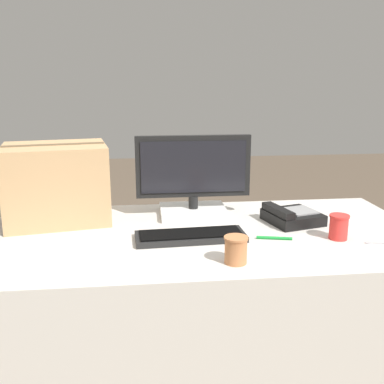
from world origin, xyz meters
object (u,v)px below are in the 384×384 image
at_px(desk_phone, 291,216).
at_px(pen_marker, 274,238).
at_px(monitor, 193,182).
at_px(paper_cup_right, 339,227).
at_px(paper_cup_left, 236,250).
at_px(keyboard, 191,236).
at_px(spoon, 378,243).
at_px(cardboard_box, 57,183).

height_order(desk_phone, pen_marker, desk_phone).
bearing_deg(monitor, pen_marker, -52.50).
height_order(monitor, paper_cup_right, monitor).
bearing_deg(paper_cup_left, keyboard, 117.33).
xyz_separation_m(monitor, desk_phone, (0.41, -0.17, -0.13)).
height_order(paper_cup_right, spoon, paper_cup_right).
distance_m(paper_cup_left, spoon, 0.59).
distance_m(monitor, pen_marker, 0.48).
relative_size(keyboard, paper_cup_left, 4.64).
height_order(monitor, pen_marker, monitor).
bearing_deg(desk_phone, paper_cup_left, -144.46).
height_order(cardboard_box, pen_marker, cardboard_box).
bearing_deg(paper_cup_right, monitor, 144.07).
bearing_deg(paper_cup_right, paper_cup_left, -157.28).
bearing_deg(spoon, monitor, -18.56).
height_order(desk_phone, paper_cup_right, paper_cup_right).
xyz_separation_m(monitor, paper_cup_right, (0.53, -0.38, -0.11)).
bearing_deg(keyboard, cardboard_box, 148.19).
relative_size(monitor, keyboard, 1.19).
xyz_separation_m(keyboard, paper_cup_right, (0.58, -0.06, 0.04)).
xyz_separation_m(desk_phone, paper_cup_right, (0.12, -0.22, 0.02)).
height_order(paper_cup_right, cardboard_box, cardboard_box).
xyz_separation_m(desk_phone, paper_cup_left, (-0.33, -0.41, 0.02)).
bearing_deg(paper_cup_right, desk_phone, 118.15).
xyz_separation_m(paper_cup_left, pen_marker, (0.20, 0.21, -0.04)).
xyz_separation_m(keyboard, cardboard_box, (-0.56, 0.31, 0.16)).
relative_size(spoon, pen_marker, 0.99).
bearing_deg(monitor, spoon, -34.61).
distance_m(monitor, keyboard, 0.36).
relative_size(paper_cup_left, pen_marker, 0.69).
distance_m(paper_cup_right, pen_marker, 0.26).
bearing_deg(keyboard, monitor, 78.57).
height_order(spoon, cardboard_box, cardboard_box).
height_order(desk_phone, spoon, desk_phone).
relative_size(cardboard_box, pen_marker, 3.49).
bearing_deg(paper_cup_right, cardboard_box, 162.10).
xyz_separation_m(desk_phone, pen_marker, (-0.13, -0.20, -0.02)).
distance_m(monitor, desk_phone, 0.46).
bearing_deg(paper_cup_right, spoon, -28.73).
relative_size(keyboard, desk_phone, 1.71).
bearing_deg(paper_cup_left, monitor, 97.98).
bearing_deg(desk_phone, keyboard, -176.23).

